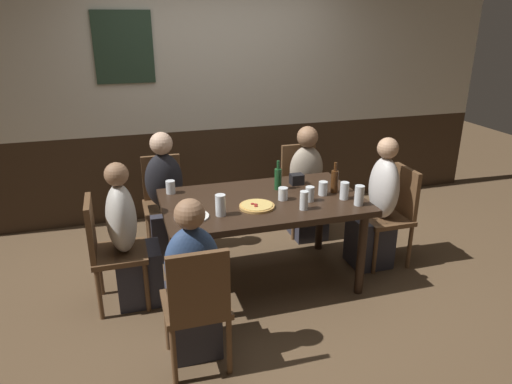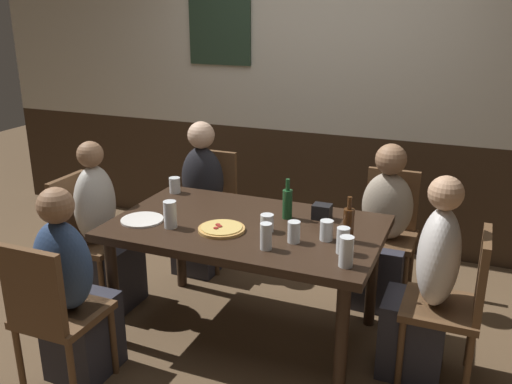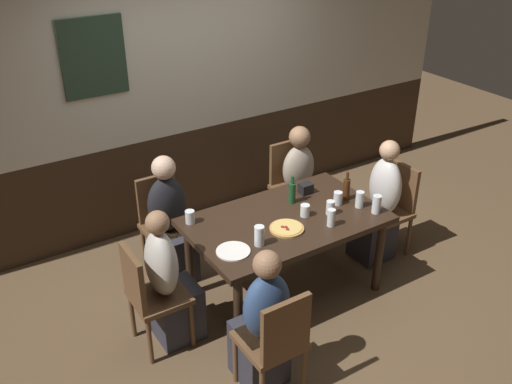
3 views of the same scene
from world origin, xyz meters
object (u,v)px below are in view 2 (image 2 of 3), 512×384
object	(u,v)px
pint_glass_amber	(266,238)
tumbler_short	(267,224)
chair_left_far	(210,201)
pint_glass_stout	(294,233)
beer_glass_half	(175,186)
beer_bottle_green	(287,203)
plate_white_large	(142,220)
condiment_caddy	(322,212)
person_left_near	(74,300)
beer_glass_tall	(326,231)
chair_right_far	(388,226)
pint_glass_pale	(346,253)
beer_bottle_brown	(348,224)
person_head_east	(425,295)
person_right_far	(384,238)
highball_clear	(170,215)
chair_head_west	(84,232)
chair_left_near	(52,310)
person_left_far	(201,208)
pizza	(222,229)
tumbler_water	(343,242)
chair_head_east	(457,300)
dining_table	(246,237)
person_head_west	(104,238)

from	to	relation	value
pint_glass_amber	tumbler_short	size ratio (longest dim) A/B	1.45
chair_left_far	pint_glass_stout	bearing A→B (deg)	-44.93
beer_glass_half	beer_bottle_green	bearing A→B (deg)	-10.62
plate_white_large	condiment_caddy	world-z (taller)	condiment_caddy
person_left_near	beer_glass_tall	xyz separation A→B (m)	(1.19, 0.69, 0.32)
chair_right_far	tumbler_short	world-z (taller)	chair_right_far
chair_right_far	pint_glass_pale	distance (m)	1.26
chair_left_far	beer_bottle_brown	bearing A→B (deg)	-34.90
person_head_east	beer_bottle_brown	world-z (taller)	person_head_east
person_right_far	condiment_caddy	world-z (taller)	person_right_far
highball_clear	beer_glass_tall	distance (m)	0.90
chair_right_far	chair_head_west	world-z (taller)	same
pint_glass_stout	highball_clear	bearing A→B (deg)	-174.54
person_right_far	pint_glass_pale	world-z (taller)	person_right_far
chair_right_far	beer_bottle_green	distance (m)	0.94
chair_left_near	beer_glass_tall	world-z (taller)	chair_left_near
tumbler_short	beer_bottle_green	bearing A→B (deg)	80.46
person_left_far	beer_bottle_brown	world-z (taller)	person_left_far
person_head_east	beer_bottle_green	bearing A→B (deg)	167.81
chair_left_far	beer_glass_half	bearing A→B (deg)	-88.69
chair_right_far	beer_glass_tall	world-z (taller)	chair_right_far
person_head_east	highball_clear	world-z (taller)	person_head_east
person_left_near	beer_glass_half	distance (m)	1.13
pizza	tumbler_water	size ratio (longest dim) A/B	1.93
pizza	plate_white_large	world-z (taller)	pizza
chair_head_west	beer_glass_tall	distance (m)	1.73
person_left_far	pint_glass_amber	distance (m)	1.41
plate_white_large	highball_clear	bearing A→B (deg)	-6.41
pint_glass_amber	chair_head_east	bearing A→B (deg)	16.19
tumbler_short	beer_bottle_green	world-z (taller)	beer_bottle_green
beer_glass_tall	tumbler_short	bearing A→B (deg)	-178.79
chair_left_near	chair_head_west	bearing A→B (deg)	119.71
tumbler_water	person_left_near	bearing A→B (deg)	-157.15
chair_head_east	tumbler_short	size ratio (longest dim) A/B	8.76
tumbler_water	highball_clear	bearing A→B (deg)	-178.11
chair_head_west	pint_glass_amber	distance (m)	1.50
person_head_east	highball_clear	xyz separation A→B (m)	(-1.43, -0.21, 0.33)
dining_table	condiment_caddy	size ratio (longest dim) A/B	14.39
tumbler_water	person_head_west	bearing A→B (deg)	173.96
chair_left_near	pizza	size ratio (longest dim) A/B	3.25
dining_table	person_right_far	xyz separation A→B (m)	(0.70, 0.73, -0.19)
pint_glass_amber	chair_left_far	bearing A→B (deg)	128.30
chair_head_east	chair_left_near	xyz separation A→B (m)	(-1.90, -0.90, 0.00)
tumbler_short	pint_glass_stout	bearing A→B (deg)	-24.67
chair_head_west	pint_glass_stout	xyz separation A→B (m)	(1.55, -0.14, 0.30)
chair_head_east	beer_bottle_brown	xyz separation A→B (m)	(-0.60, -0.02, 0.35)
highball_clear	pint_glass_amber	bearing A→B (deg)	-6.68
chair_head_east	chair_head_west	xyz separation A→B (m)	(-2.41, 0.00, 0.00)
pint_glass_amber	tumbler_water	world-z (taller)	pint_glass_amber
person_left_near	pint_glass_amber	distance (m)	1.09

